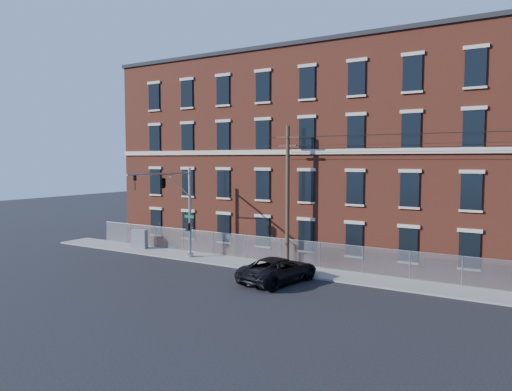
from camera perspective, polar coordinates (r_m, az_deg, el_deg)
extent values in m
plane|color=black|center=(31.20, -4.41, -10.08)|extent=(140.00, 140.00, 0.00)
cube|color=gray|center=(31.05, 20.09, -10.29)|extent=(65.00, 3.00, 0.12)
cube|color=maroon|center=(38.96, 22.96, 4.34)|extent=(55.00, 14.00, 16.00)
cube|color=black|center=(39.85, 23.32, 16.14)|extent=(55.30, 14.30, 0.30)
cube|color=#B1A794|center=(31.97, 21.14, 5.01)|extent=(55.00, 0.18, 0.35)
cube|color=black|center=(43.48, -11.82, -3.11)|extent=(1.20, 0.10, 2.20)
cube|color=black|center=(43.17, -11.89, 1.63)|extent=(1.20, 0.10, 2.20)
cube|color=black|center=(43.16, -11.97, 6.68)|extent=(1.20, 0.10, 2.20)
cube|color=black|center=(43.46, -12.04, 11.42)|extent=(1.20, 0.10, 2.20)
cube|color=black|center=(41.08, -8.07, -3.49)|extent=(1.20, 0.10, 2.20)
cube|color=black|center=(40.75, -8.12, 1.53)|extent=(1.20, 0.10, 2.20)
cube|color=black|center=(40.75, -8.18, 6.87)|extent=(1.20, 0.10, 2.20)
cube|color=black|center=(41.07, -8.23, 11.90)|extent=(1.20, 0.10, 2.20)
cube|color=black|center=(38.88, -3.87, -3.90)|extent=(1.20, 0.10, 2.20)
cube|color=black|center=(38.54, -3.90, 1.40)|extent=(1.20, 0.10, 2.20)
cube|color=black|center=(38.53, -3.93, 7.06)|extent=(1.20, 0.10, 2.20)
cube|color=black|center=(38.87, -3.95, 12.36)|extent=(1.20, 0.10, 2.20)
cube|color=black|center=(36.92, 0.81, -4.33)|extent=(1.20, 0.10, 2.20)
cube|color=black|center=(36.55, 0.81, 1.26)|extent=(1.20, 0.10, 2.20)
cube|color=black|center=(36.55, 0.82, 7.22)|extent=(1.20, 0.10, 2.20)
cube|color=black|center=(36.91, 0.83, 12.81)|extent=(1.20, 0.10, 2.20)
cube|color=black|center=(35.23, 5.98, -4.77)|extent=(1.20, 0.10, 2.20)
cube|color=black|center=(34.85, 6.02, 1.08)|extent=(1.20, 0.10, 2.20)
cube|color=black|center=(34.84, 6.07, 7.33)|extent=(1.20, 0.10, 2.20)
cube|color=black|center=(35.21, 6.12, 13.19)|extent=(1.20, 0.10, 2.20)
cube|color=black|center=(33.86, 11.62, -5.21)|extent=(1.20, 0.10, 2.20)
cube|color=black|center=(33.45, 11.71, 0.88)|extent=(1.20, 0.10, 2.20)
cube|color=black|center=(33.45, 11.82, 7.39)|extent=(1.20, 0.10, 2.20)
cube|color=black|center=(33.84, 11.91, 13.49)|extent=(1.20, 0.10, 2.20)
cube|color=black|center=(32.83, 17.69, -5.62)|extent=(1.20, 0.10, 2.20)
cube|color=black|center=(32.42, 17.83, 0.66)|extent=(1.20, 0.10, 2.20)
cube|color=black|center=(32.41, 17.99, 7.38)|extent=(1.20, 0.10, 2.20)
cube|color=black|center=(32.82, 18.14, 13.66)|extent=(1.20, 0.10, 2.20)
cube|color=black|center=(32.20, 24.08, -5.99)|extent=(1.20, 0.10, 2.20)
cube|color=black|center=(31.78, 24.28, 0.41)|extent=(1.20, 0.10, 2.20)
cube|color=black|center=(31.77, 24.49, 7.27)|extent=(1.20, 0.10, 2.20)
cube|color=black|center=(32.18, 24.70, 13.68)|extent=(1.20, 0.10, 2.20)
cube|color=#A5A8AD|center=(32.07, 20.59, -8.08)|extent=(59.00, 0.02, 1.80)
cylinder|color=#9EA0A5|center=(31.90, 20.63, -6.50)|extent=(59.00, 0.04, 0.04)
cylinder|color=#9EA0A5|center=(47.23, -17.37, -4.07)|extent=(0.06, 0.06, 1.85)
cylinder|color=#9EA0A5|center=(44.97, -14.75, -4.43)|extent=(0.06, 0.06, 1.85)
cylinder|color=#9EA0A5|center=(42.82, -11.84, -4.82)|extent=(0.06, 0.06, 1.85)
cylinder|color=#9EA0A5|center=(40.78, -8.64, -5.23)|extent=(0.06, 0.06, 1.85)
cylinder|color=#9EA0A5|center=(38.89, -5.11, -5.67)|extent=(0.06, 0.06, 1.85)
cylinder|color=#9EA0A5|center=(37.16, -1.22, -6.12)|extent=(0.06, 0.06, 1.85)
cylinder|color=#9EA0A5|center=(35.62, 3.03, -6.58)|extent=(0.06, 0.06, 1.85)
cylinder|color=#9EA0A5|center=(34.30, 7.64, -7.04)|extent=(0.06, 0.06, 1.85)
cylinder|color=#9EA0A5|center=(33.21, 12.60, -7.48)|extent=(0.06, 0.06, 1.85)
cylinder|color=#9EA0A5|center=(32.38, 17.86, -7.89)|extent=(0.06, 0.06, 1.85)
cylinder|color=#9EA0A5|center=(31.84, 23.36, -8.25)|extent=(0.06, 0.06, 1.85)
cylinder|color=#9EA0A5|center=(37.67, -7.88, -2.02)|extent=(0.22, 0.22, 7.00)
cylinder|color=#9EA0A5|center=(38.18, -7.83, -6.95)|extent=(0.50, 0.50, 0.40)
cylinder|color=#9EA0A5|center=(35.00, -11.29, 2.54)|extent=(0.14, 6.50, 0.14)
cylinder|color=#9EA0A5|center=(36.58, -9.10, 1.08)|extent=(0.08, 2.18, 1.56)
cube|color=#0C592D|center=(37.56, -7.96, -2.50)|extent=(0.90, 0.03, 0.22)
cube|color=black|center=(37.62, -8.11, -3.72)|extent=(0.25, 0.25, 0.60)
imported|color=black|center=(33.19, -14.25, 1.45)|extent=(0.16, 0.20, 1.00)
imported|color=black|center=(35.20, -11.01, 1.66)|extent=(0.53, 2.48, 1.00)
cylinder|color=#453422|center=(34.06, 3.78, -0.12)|extent=(0.28, 0.28, 10.00)
cube|color=#453422|center=(33.99, 3.82, 6.95)|extent=(1.80, 0.12, 0.12)
cube|color=#453422|center=(33.97, 3.82, 5.94)|extent=(1.40, 0.12, 0.12)
imported|color=black|center=(30.61, 2.69, -8.81)|extent=(3.69, 6.17, 1.61)
cube|color=gray|center=(42.49, -13.73, -5.05)|extent=(1.43, 1.03, 1.62)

